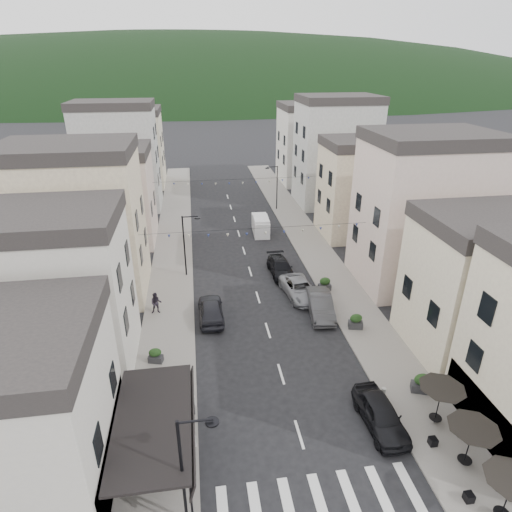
# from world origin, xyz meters

# --- Properties ---
(sidewalk_left) EXTENTS (4.00, 76.00, 0.12)m
(sidewalk_left) POSITION_xyz_m (-7.50, 32.00, 0.06)
(sidewalk_left) COLOR slate
(sidewalk_left) RESTS_ON ground
(sidewalk_right) EXTENTS (4.00, 76.00, 0.12)m
(sidewalk_right) POSITION_xyz_m (7.50, 32.00, 0.06)
(sidewalk_right) COLOR slate
(sidewalk_right) RESTS_ON ground
(hill_backdrop) EXTENTS (640.00, 360.00, 70.00)m
(hill_backdrop) POSITION_xyz_m (0.00, 300.00, 0.00)
(hill_backdrop) COLOR black
(hill_backdrop) RESTS_ON ground
(boutique_awning) EXTENTS (3.77, 7.50, 3.28)m
(boutique_awning) POSITION_xyz_m (-7.25, 5.00, 3.11)
(boutique_awning) COLOR black
(boutique_awning) RESTS_ON ground
(buildings_row_left) EXTENTS (10.20, 54.16, 14.00)m
(buildings_row_left) POSITION_xyz_m (-14.50, 37.75, 6.12)
(buildings_row_left) COLOR beige
(buildings_row_left) RESTS_ON ground
(buildings_row_right) EXTENTS (10.20, 54.16, 14.50)m
(buildings_row_right) POSITION_xyz_m (14.50, 36.59, 6.32)
(buildings_row_right) COLOR beige
(buildings_row_right) RESTS_ON ground
(cafe_terrace) EXTENTS (2.50, 8.10, 2.53)m
(cafe_terrace) POSITION_xyz_m (7.70, 2.80, 2.36)
(cafe_terrace) COLOR black
(cafe_terrace) RESTS_ON ground
(streetlamp_left_near) EXTENTS (1.70, 0.56, 6.00)m
(streetlamp_left_near) POSITION_xyz_m (-5.82, 2.00, 3.70)
(streetlamp_left_near) COLOR black
(streetlamp_left_near) RESTS_ON ground
(streetlamp_left_far) EXTENTS (1.70, 0.56, 6.00)m
(streetlamp_left_far) POSITION_xyz_m (-5.82, 26.00, 3.70)
(streetlamp_left_far) COLOR black
(streetlamp_left_far) RESTS_ON ground
(streetlamp_right_far) EXTENTS (1.70, 0.56, 6.00)m
(streetlamp_right_far) POSITION_xyz_m (5.82, 44.00, 3.70)
(streetlamp_right_far) COLOR black
(streetlamp_right_far) RESTS_ON ground
(bollards) EXTENTS (11.66, 10.26, 0.60)m
(bollards) POSITION_xyz_m (0.00, 5.50, 0.42)
(bollards) COLOR gray
(bollards) RESTS_ON ground
(bunting_near) EXTENTS (19.00, 0.28, 0.62)m
(bunting_near) POSITION_xyz_m (0.00, 22.00, 5.65)
(bunting_near) COLOR black
(bunting_near) RESTS_ON ground
(bunting_far) EXTENTS (19.00, 0.28, 0.62)m
(bunting_far) POSITION_xyz_m (0.00, 38.00, 5.65)
(bunting_far) COLOR black
(bunting_far) RESTS_ON ground
(parked_car_a) EXTENTS (2.06, 4.72, 1.58)m
(parked_car_a) POSITION_xyz_m (4.60, 6.00, 0.79)
(parked_car_a) COLOR black
(parked_car_a) RESTS_ON ground
(parked_car_b) EXTENTS (2.36, 5.23, 1.67)m
(parked_car_b) POSITION_xyz_m (4.55, 17.70, 0.83)
(parked_car_b) COLOR #343437
(parked_car_b) RESTS_ON ground
(parked_car_c) EXTENTS (3.01, 5.45, 1.44)m
(parked_car_c) POSITION_xyz_m (3.59, 20.70, 0.72)
(parked_car_c) COLOR gray
(parked_car_c) RESTS_ON ground
(parked_car_d) EXTENTS (2.23, 5.03, 1.43)m
(parked_car_d) POSITION_xyz_m (2.80, 24.97, 0.72)
(parked_car_d) COLOR black
(parked_car_d) RESTS_ON ground
(parked_car_e) EXTENTS (1.96, 4.80, 1.63)m
(parked_car_e) POSITION_xyz_m (-4.17, 18.30, 0.81)
(parked_car_e) COLOR black
(parked_car_e) RESTS_ON ground
(delivery_van) EXTENTS (1.96, 4.47, 2.10)m
(delivery_van) POSITION_xyz_m (2.58, 35.77, 1.03)
(delivery_van) COLOR white
(delivery_van) RESTS_ON ground
(pedestrian_a) EXTENTS (0.70, 0.63, 1.61)m
(pedestrian_a) POSITION_xyz_m (-8.96, 9.93, 0.92)
(pedestrian_a) COLOR black
(pedestrian_a) RESTS_ON sidewalk_left
(pedestrian_b) EXTENTS (0.88, 0.69, 1.80)m
(pedestrian_b) POSITION_xyz_m (-8.44, 19.59, 1.02)
(pedestrian_b) COLOR black
(pedestrian_b) RESTS_ON sidewalk_left
(planter_la) EXTENTS (1.07, 0.62, 1.17)m
(planter_la) POSITION_xyz_m (-6.15, 8.44, 0.69)
(planter_la) COLOR #2C2C2F
(planter_la) RESTS_ON sidewalk_left
(planter_lb) EXTENTS (1.05, 0.76, 1.06)m
(planter_lb) POSITION_xyz_m (-8.15, 13.34, 0.64)
(planter_lb) COLOR #28282A
(planter_lb) RESTS_ON sidewalk_left
(planter_ra) EXTENTS (1.28, 0.98, 1.27)m
(planter_ra) POSITION_xyz_m (8.13, 8.07, 0.74)
(planter_ra) COLOR #2B2B2E
(planter_ra) RESTS_ON sidewalk_right
(planter_rb) EXTENTS (1.17, 0.82, 1.19)m
(planter_rb) POSITION_xyz_m (6.61, 15.20, 0.70)
(planter_rb) COLOR #2A2A2C
(planter_rb) RESTS_ON sidewalk_right
(planter_rc) EXTENTS (1.10, 0.63, 1.21)m
(planter_rc) POSITION_xyz_m (6.00, 21.24, 0.71)
(planter_rc) COLOR #2E2E31
(planter_rc) RESTS_ON sidewalk_right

